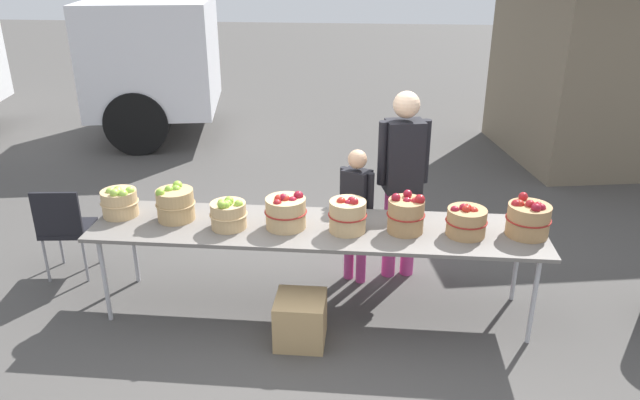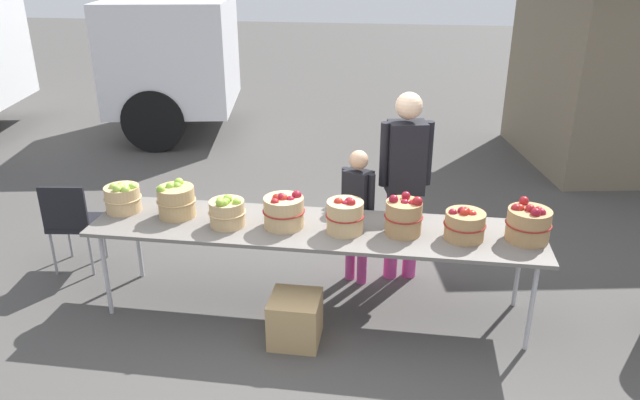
{
  "view_description": "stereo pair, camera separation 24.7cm",
  "coord_description": "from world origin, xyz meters",
  "px_view_note": "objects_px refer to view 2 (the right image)",
  "views": [
    {
      "loc": [
        0.42,
        -4.2,
        2.76
      ],
      "look_at": [
        0.0,
        0.3,
        0.85
      ],
      "focal_mm": 33.8,
      "sensor_mm": 36.0,
      "label": 1
    },
    {
      "loc": [
        0.66,
        -4.17,
        2.76
      ],
      "look_at": [
        0.0,
        0.3,
        0.85
      ],
      "focal_mm": 33.8,
      "sensor_mm": 36.0,
      "label": 2
    }
  ],
  "objects_px": {
    "apple_basket_green_0": "(123,197)",
    "folding_chair": "(71,219)",
    "apple_basket_green_1": "(176,201)",
    "apple_basket_red_4": "(528,223)",
    "apple_basket_red_1": "(345,216)",
    "produce_crate": "(295,319)",
    "apple_basket_red_0": "(284,211)",
    "vendor_adult": "(405,173)",
    "child_customer": "(357,207)",
    "market_table": "(314,230)",
    "apple_basket_red_3": "(465,224)",
    "apple_basket_green_2": "(227,212)",
    "apple_basket_red_2": "(404,216)"
  },
  "relations": [
    {
      "from": "apple_basket_green_0",
      "to": "apple_basket_red_1",
      "type": "distance_m",
      "value": 1.84
    },
    {
      "from": "apple_basket_green_2",
      "to": "apple_basket_red_0",
      "type": "xyz_separation_m",
      "value": [
        0.44,
        0.05,
        0.01
      ]
    },
    {
      "from": "apple_basket_green_0",
      "to": "apple_basket_red_2",
      "type": "distance_m",
      "value": 2.28
    },
    {
      "from": "apple_basket_green_1",
      "to": "apple_basket_red_4",
      "type": "distance_m",
      "value": 2.72
    },
    {
      "from": "market_table",
      "to": "vendor_adult",
      "type": "height_order",
      "value": "vendor_adult"
    },
    {
      "from": "apple_basket_red_2",
      "to": "apple_basket_red_3",
      "type": "relative_size",
      "value": 1.01
    },
    {
      "from": "apple_basket_green_1",
      "to": "apple_basket_red_4",
      "type": "relative_size",
      "value": 0.93
    },
    {
      "from": "market_table",
      "to": "apple_basket_green_2",
      "type": "relative_size",
      "value": 11.96
    },
    {
      "from": "apple_basket_red_2",
      "to": "produce_crate",
      "type": "distance_m",
      "value": 1.12
    },
    {
      "from": "apple_basket_green_0",
      "to": "folding_chair",
      "type": "bearing_deg",
      "value": 157.84
    },
    {
      "from": "apple_basket_green_2",
      "to": "apple_basket_red_1",
      "type": "bearing_deg",
      "value": 1.63
    },
    {
      "from": "apple_basket_green_1",
      "to": "child_customer",
      "type": "xyz_separation_m",
      "value": [
        1.42,
        0.47,
        -0.17
      ]
    },
    {
      "from": "market_table",
      "to": "apple_basket_red_1",
      "type": "bearing_deg",
      "value": -11.37
    },
    {
      "from": "apple_basket_red_0",
      "to": "vendor_adult",
      "type": "bearing_deg",
      "value": 36.43
    },
    {
      "from": "child_customer",
      "to": "apple_basket_red_3",
      "type": "bearing_deg",
      "value": 174.79
    },
    {
      "from": "child_customer",
      "to": "apple_basket_red_2",
      "type": "bearing_deg",
      "value": 154.44
    },
    {
      "from": "apple_basket_red_2",
      "to": "apple_basket_red_3",
      "type": "distance_m",
      "value": 0.45
    },
    {
      "from": "apple_basket_green_1",
      "to": "child_customer",
      "type": "bearing_deg",
      "value": 18.31
    },
    {
      "from": "apple_basket_green_0",
      "to": "produce_crate",
      "type": "height_order",
      "value": "apple_basket_green_0"
    },
    {
      "from": "apple_basket_green_2",
      "to": "apple_basket_red_4",
      "type": "distance_m",
      "value": 2.26
    },
    {
      "from": "apple_basket_green_1",
      "to": "apple_basket_red_3",
      "type": "bearing_deg",
      "value": -1.91
    },
    {
      "from": "produce_crate",
      "to": "apple_basket_green_1",
      "type": "bearing_deg",
      "value": 155.36
    },
    {
      "from": "apple_basket_green_2",
      "to": "folding_chair",
      "type": "bearing_deg",
      "value": 165.42
    },
    {
      "from": "vendor_adult",
      "to": "produce_crate",
      "type": "bearing_deg",
      "value": 42.11
    },
    {
      "from": "child_customer",
      "to": "folding_chair",
      "type": "distance_m",
      "value": 2.56
    },
    {
      "from": "apple_basket_red_4",
      "to": "folding_chair",
      "type": "bearing_deg",
      "value": 175.12
    },
    {
      "from": "market_table",
      "to": "produce_crate",
      "type": "height_order",
      "value": "market_table"
    },
    {
      "from": "apple_basket_green_0",
      "to": "produce_crate",
      "type": "distance_m",
      "value": 1.74
    },
    {
      "from": "market_table",
      "to": "apple_basket_red_0",
      "type": "bearing_deg",
      "value": -173.81
    },
    {
      "from": "market_table",
      "to": "apple_basket_green_1",
      "type": "height_order",
      "value": "apple_basket_green_1"
    },
    {
      "from": "apple_basket_red_4",
      "to": "market_table",
      "type": "bearing_deg",
      "value": -179.68
    },
    {
      "from": "apple_basket_red_1",
      "to": "produce_crate",
      "type": "height_order",
      "value": "apple_basket_red_1"
    },
    {
      "from": "apple_basket_red_3",
      "to": "produce_crate",
      "type": "relative_size",
      "value": 0.85
    },
    {
      "from": "apple_basket_red_0",
      "to": "apple_basket_red_3",
      "type": "xyz_separation_m",
      "value": [
        1.36,
        -0.01,
        -0.02
      ]
    },
    {
      "from": "vendor_adult",
      "to": "apple_basket_red_2",
      "type": "bearing_deg",
      "value": 77.57
    },
    {
      "from": "market_table",
      "to": "apple_basket_green_1",
      "type": "distance_m",
      "value": 1.14
    },
    {
      "from": "apple_basket_green_1",
      "to": "folding_chair",
      "type": "relative_size",
      "value": 0.36
    },
    {
      "from": "apple_basket_red_0",
      "to": "folding_chair",
      "type": "relative_size",
      "value": 0.38
    },
    {
      "from": "market_table",
      "to": "apple_basket_green_0",
      "type": "distance_m",
      "value": 1.6
    },
    {
      "from": "apple_basket_red_0",
      "to": "produce_crate",
      "type": "xyz_separation_m",
      "value": [
        0.16,
        -0.41,
        -0.7
      ]
    },
    {
      "from": "apple_basket_red_0",
      "to": "apple_basket_green_0",
      "type": "bearing_deg",
      "value": 176.09
    },
    {
      "from": "apple_basket_red_3",
      "to": "produce_crate",
      "type": "height_order",
      "value": "apple_basket_red_3"
    },
    {
      "from": "apple_basket_green_1",
      "to": "apple_basket_green_0",
      "type": "bearing_deg",
      "value": 176.72
    },
    {
      "from": "apple_basket_red_3",
      "to": "vendor_adult",
      "type": "xyz_separation_m",
      "value": [
        -0.46,
        0.68,
        0.13
      ]
    },
    {
      "from": "market_table",
      "to": "apple_basket_red_0",
      "type": "relative_size",
      "value": 10.62
    },
    {
      "from": "produce_crate",
      "to": "child_customer",
      "type": "bearing_deg",
      "value": 68.76
    },
    {
      "from": "apple_basket_red_2",
      "to": "child_customer",
      "type": "xyz_separation_m",
      "value": [
        -0.39,
        0.53,
        -0.17
      ]
    },
    {
      "from": "apple_basket_green_0",
      "to": "produce_crate",
      "type": "bearing_deg",
      "value": -18.5
    },
    {
      "from": "apple_basket_red_1",
      "to": "vendor_adult",
      "type": "height_order",
      "value": "vendor_adult"
    },
    {
      "from": "folding_chair",
      "to": "produce_crate",
      "type": "height_order",
      "value": "folding_chair"
    }
  ]
}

